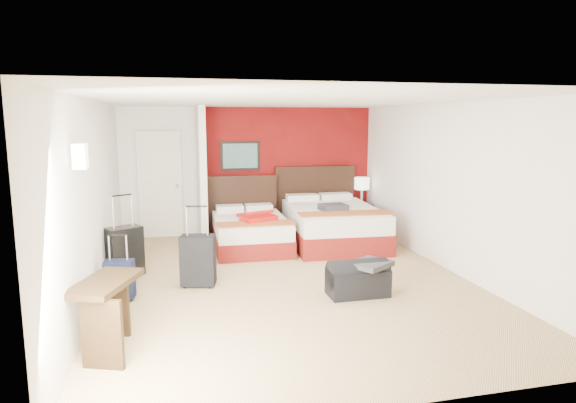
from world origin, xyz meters
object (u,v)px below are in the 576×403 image
object	(u,v)px
red_suitcase_open	(257,216)
bed_left	(251,233)
suitcase_black	(125,253)
suitcase_navy	(120,282)
table_lamp	(362,191)
desk	(107,316)
duffel_bag	(358,281)
bed_right	(333,225)
nightstand	(361,217)
suitcase_charcoal	(198,262)

from	to	relation	value
red_suitcase_open	bed_left	bearing A→B (deg)	116.15
suitcase_black	suitcase_navy	xyz separation A→B (m)	(0.01, -0.98, -0.11)
suitcase_navy	bed_left	bearing A→B (deg)	55.44
table_lamp	desk	xyz separation A→B (m)	(-4.44, -4.54, -0.46)
bed_left	suitcase_navy	size ratio (longest dim) A/B	3.71
suitcase_black	duffel_bag	bearing A→B (deg)	-56.93
red_suitcase_open	duffel_bag	world-z (taller)	red_suitcase_open
bed_right	red_suitcase_open	bearing A→B (deg)	-172.46
table_lamp	desk	size ratio (longest dim) A/B	0.63
bed_left	duffel_bag	xyz separation A→B (m)	(0.97, -2.70, -0.08)
suitcase_navy	bed_right	bearing A→B (deg)	39.74
bed_right	nightstand	xyz separation A→B (m)	(0.92, 0.92, -0.06)
red_suitcase_open	suitcase_navy	xyz separation A→B (m)	(-2.11, -2.09, -0.35)
nightstand	suitcase_black	xyz separation A→B (m)	(-4.47, -2.13, 0.08)
bed_left	bed_right	size ratio (longest dim) A/B	0.80
bed_right	table_lamp	distance (m)	1.39
suitcase_black	suitcase_navy	world-z (taller)	suitcase_black
bed_right	desk	xyz separation A→B (m)	(-3.52, -3.62, 0.02)
nightstand	table_lamp	distance (m)	0.55
suitcase_navy	desk	world-z (taller)	desk
bed_left	suitcase_navy	bearing A→B (deg)	-130.99
bed_left	suitcase_charcoal	distance (m)	2.12
bed_left	nightstand	distance (m)	2.62
bed_left	desk	bearing A→B (deg)	-117.32
red_suitcase_open	suitcase_navy	distance (m)	2.98
table_lamp	duffel_bag	world-z (taller)	table_lamp
desk	suitcase_navy	bearing A→B (deg)	111.15
suitcase_black	duffel_bag	xyz separation A→B (m)	(2.98, -1.50, -0.16)
red_suitcase_open	nightstand	size ratio (longest dim) A/B	1.42
bed_right	table_lamp	xyz separation A→B (m)	(0.92, 0.92, 0.48)
nightstand	duffel_bag	distance (m)	3.92
suitcase_navy	duffel_bag	world-z (taller)	suitcase_navy
bed_right	suitcase_navy	xyz separation A→B (m)	(-3.54, -2.19, -0.09)
nightstand	bed_right	bearing A→B (deg)	-138.85
bed_right	duffel_bag	distance (m)	2.77
suitcase_black	suitcase_navy	size ratio (longest dim) A/B	1.45
red_suitcase_open	duffel_bag	distance (m)	2.77
red_suitcase_open	suitcase_charcoal	distance (m)	2.10
bed_right	desk	size ratio (longest dim) A/B	2.59
nightstand	bed_left	bearing A→B (deg)	-163.17
nightstand	suitcase_charcoal	xyz separation A→B (m)	(-3.47, -2.78, 0.06)
nightstand	table_lamp	xyz separation A→B (m)	(0.00, 0.00, 0.55)
bed_left	suitcase_navy	world-z (taller)	bed_left
duffel_bag	red_suitcase_open	bearing A→B (deg)	108.42
suitcase_charcoal	bed_left	bearing A→B (deg)	74.95
suitcase_black	table_lamp	bearing A→B (deg)	-4.80
suitcase_navy	duffel_bag	size ratio (longest dim) A/B	0.63
nightstand	suitcase_charcoal	distance (m)	4.45
suitcase_charcoal	desk	distance (m)	2.01
nightstand	desk	xyz separation A→B (m)	(-4.44, -4.54, 0.09)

